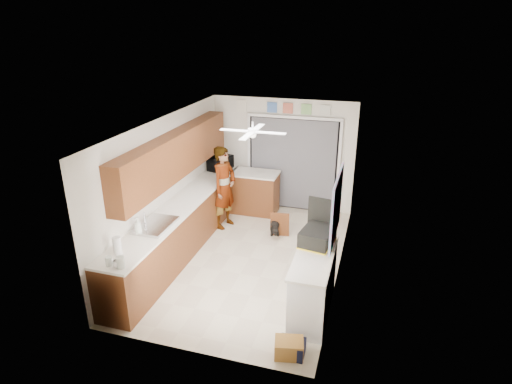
# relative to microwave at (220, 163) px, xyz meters

# --- Properties ---
(floor) EXTENTS (5.00, 5.00, 0.00)m
(floor) POSITION_rel_microwave_xyz_m (1.30, -1.97, -1.09)
(floor) COLOR beige
(floor) RESTS_ON ground
(ceiling) EXTENTS (5.00, 5.00, 0.00)m
(ceiling) POSITION_rel_microwave_xyz_m (1.30, -1.97, 1.41)
(ceiling) COLOR white
(ceiling) RESTS_ON ground
(wall_back) EXTENTS (3.20, 0.00, 3.20)m
(wall_back) POSITION_rel_microwave_xyz_m (1.30, 0.53, 0.16)
(wall_back) COLOR silver
(wall_back) RESTS_ON ground
(wall_front) EXTENTS (3.20, 0.00, 3.20)m
(wall_front) POSITION_rel_microwave_xyz_m (1.30, -4.47, 0.16)
(wall_front) COLOR silver
(wall_front) RESTS_ON ground
(wall_left) EXTENTS (0.00, 5.00, 5.00)m
(wall_left) POSITION_rel_microwave_xyz_m (-0.30, -1.97, 0.16)
(wall_left) COLOR silver
(wall_left) RESTS_ON ground
(wall_right) EXTENTS (0.00, 5.00, 5.00)m
(wall_right) POSITION_rel_microwave_xyz_m (2.90, -1.97, 0.16)
(wall_right) COLOR silver
(wall_right) RESTS_ON ground
(left_base_cabinets) EXTENTS (0.60, 4.80, 0.90)m
(left_base_cabinets) POSITION_rel_microwave_xyz_m (-0.00, -1.97, -0.64)
(left_base_cabinets) COLOR brown
(left_base_cabinets) RESTS_ON floor
(left_countertop) EXTENTS (0.62, 4.80, 0.04)m
(left_countertop) POSITION_rel_microwave_xyz_m (0.01, -1.97, -0.17)
(left_countertop) COLOR white
(left_countertop) RESTS_ON left_base_cabinets
(upper_cabinets) EXTENTS (0.32, 4.00, 0.80)m
(upper_cabinets) POSITION_rel_microwave_xyz_m (-0.14, -1.77, 0.71)
(upper_cabinets) COLOR brown
(upper_cabinets) RESTS_ON wall_left
(sink_basin) EXTENTS (0.50, 0.76, 0.06)m
(sink_basin) POSITION_rel_microwave_xyz_m (0.01, -2.97, -0.14)
(sink_basin) COLOR silver
(sink_basin) RESTS_ON left_countertop
(faucet) EXTENTS (0.03, 0.03, 0.22)m
(faucet) POSITION_rel_microwave_xyz_m (-0.18, -2.97, -0.04)
(faucet) COLOR silver
(faucet) RESTS_ON left_countertop
(peninsula_base) EXTENTS (1.00, 0.60, 0.90)m
(peninsula_base) POSITION_rel_microwave_xyz_m (0.80, 0.03, -0.64)
(peninsula_base) COLOR brown
(peninsula_base) RESTS_ON floor
(peninsula_top) EXTENTS (1.04, 0.64, 0.04)m
(peninsula_top) POSITION_rel_microwave_xyz_m (0.80, 0.03, -0.17)
(peninsula_top) COLOR white
(peninsula_top) RESTS_ON peninsula_base
(back_opening_recess) EXTENTS (2.00, 0.06, 2.10)m
(back_opening_recess) POSITION_rel_microwave_xyz_m (1.55, 0.50, -0.04)
(back_opening_recess) COLOR black
(back_opening_recess) RESTS_ON wall_back
(curtain_panel) EXTENTS (1.90, 0.03, 2.05)m
(curtain_panel) POSITION_rel_microwave_xyz_m (1.55, 0.46, -0.04)
(curtain_panel) COLOR slate
(curtain_panel) RESTS_ON wall_back
(door_trim_left) EXTENTS (0.06, 0.04, 2.10)m
(door_trim_left) POSITION_rel_microwave_xyz_m (0.53, 0.47, -0.04)
(door_trim_left) COLOR white
(door_trim_left) RESTS_ON wall_back
(door_trim_right) EXTENTS (0.06, 0.04, 2.10)m
(door_trim_right) POSITION_rel_microwave_xyz_m (2.57, 0.47, -0.04)
(door_trim_right) COLOR white
(door_trim_right) RESTS_ON wall_back
(door_trim_head) EXTENTS (2.10, 0.04, 0.06)m
(door_trim_head) POSITION_rel_microwave_xyz_m (1.55, 0.47, 1.03)
(door_trim_head) COLOR white
(door_trim_head) RESTS_ON wall_back
(header_frame_1) EXTENTS (0.22, 0.02, 0.22)m
(header_frame_1) POSITION_rel_microwave_xyz_m (1.05, 0.50, 1.21)
(header_frame_1) COLOR #446EB7
(header_frame_1) RESTS_ON wall_back
(header_frame_2) EXTENTS (0.22, 0.02, 0.22)m
(header_frame_2) POSITION_rel_microwave_xyz_m (1.40, 0.50, 1.21)
(header_frame_2) COLOR #C8604B
(header_frame_2) RESTS_ON wall_back
(header_frame_3) EXTENTS (0.22, 0.02, 0.22)m
(header_frame_3) POSITION_rel_microwave_xyz_m (1.80, 0.50, 1.21)
(header_frame_3) COLOR #7DB668
(header_frame_3) RESTS_ON wall_back
(header_frame_4) EXTENTS (0.22, 0.02, 0.22)m
(header_frame_4) POSITION_rel_microwave_xyz_m (2.20, 0.50, 1.21)
(header_frame_4) COLOR silver
(header_frame_4) RESTS_ON wall_back
(route66_sign) EXTENTS (0.22, 0.02, 0.26)m
(route66_sign) POSITION_rel_microwave_xyz_m (0.35, 0.50, 1.21)
(route66_sign) COLOR silver
(route66_sign) RESTS_ON wall_back
(right_counter_base) EXTENTS (0.50, 1.40, 0.90)m
(right_counter_base) POSITION_rel_microwave_xyz_m (2.65, -3.17, -0.64)
(right_counter_base) COLOR white
(right_counter_base) RESTS_ON floor
(right_counter_top) EXTENTS (0.54, 1.44, 0.04)m
(right_counter_top) POSITION_rel_microwave_xyz_m (2.64, -3.17, -0.17)
(right_counter_top) COLOR white
(right_counter_top) RESTS_ON right_counter_base
(abstract_painting) EXTENTS (0.03, 1.15, 0.95)m
(abstract_painting) POSITION_rel_microwave_xyz_m (2.88, -2.97, 0.56)
(abstract_painting) COLOR #F159A6
(abstract_painting) RESTS_ON wall_right
(ceiling_fan) EXTENTS (1.14, 1.14, 0.24)m
(ceiling_fan) POSITION_rel_microwave_xyz_m (1.30, -1.77, 1.23)
(ceiling_fan) COLOR white
(ceiling_fan) RESTS_ON ceiling
(microwave) EXTENTS (0.49, 0.62, 0.30)m
(microwave) POSITION_rel_microwave_xyz_m (0.00, 0.00, 0.00)
(microwave) COLOR black
(microwave) RESTS_ON left_countertop
(soap_bottle) EXTENTS (0.15, 0.15, 0.29)m
(soap_bottle) POSITION_rel_microwave_xyz_m (-0.10, -3.30, -0.00)
(soap_bottle) COLOR silver
(soap_bottle) RESTS_ON left_countertop
(cup) EXTENTS (0.13, 0.13, 0.10)m
(cup) POSITION_rel_microwave_xyz_m (0.12, -4.22, -0.10)
(cup) COLOR white
(cup) RESTS_ON left_countertop
(jar_a) EXTENTS (0.14, 0.14, 0.16)m
(jar_a) POSITION_rel_microwave_xyz_m (0.17, -4.22, -0.07)
(jar_a) COLOR silver
(jar_a) RESTS_ON left_countertop
(jar_b) EXTENTS (0.09, 0.09, 0.13)m
(jar_b) POSITION_rel_microwave_xyz_m (-0.01, -4.22, -0.08)
(jar_b) COLOR silver
(jar_b) RESTS_ON left_countertop
(paper_towel_roll) EXTENTS (0.15, 0.15, 0.26)m
(paper_towel_roll) POSITION_rel_microwave_xyz_m (-0.08, -3.91, -0.02)
(paper_towel_roll) COLOR white
(paper_towel_roll) RESTS_ON left_countertop
(suitcase) EXTENTS (0.52, 0.64, 0.25)m
(suitcase) POSITION_rel_microwave_xyz_m (2.62, -2.80, -0.03)
(suitcase) COLOR black
(suitcase) RESTS_ON right_counter_top
(suitcase_rim) EXTENTS (0.53, 0.65, 0.02)m
(suitcase_rim) POSITION_rel_microwave_xyz_m (2.62, -2.80, -0.14)
(suitcase_rim) COLOR yellow
(suitcase_rim) RESTS_ON suitcase
(suitcase_lid) EXTENTS (0.42, 0.10, 0.50)m
(suitcase_lid) POSITION_rel_microwave_xyz_m (2.62, -2.51, 0.22)
(suitcase_lid) COLOR black
(suitcase_lid) RESTS_ON suitcase
(cardboard_box) EXTENTS (0.42, 0.35, 0.23)m
(cardboard_box) POSITION_rel_microwave_xyz_m (2.51, -4.17, -0.98)
(cardboard_box) COLOR #B88B39
(cardboard_box) RESTS_ON floor
(navy_crate) EXTENTS (0.33, 0.28, 0.20)m
(navy_crate) POSITION_rel_microwave_xyz_m (2.55, -4.15, -0.99)
(navy_crate) COLOR #141732
(navy_crate) RESTS_ON floor
(cabinet_door_panel) EXTENTS (0.38, 0.19, 0.55)m
(cabinet_door_panel) POSITION_rel_microwave_xyz_m (1.63, -1.02, -0.81)
(cabinet_door_panel) COLOR brown
(cabinet_door_panel) RESTS_ON floor
(man) EXTENTS (0.57, 0.72, 1.73)m
(man) POSITION_rel_microwave_xyz_m (0.40, -0.84, -0.23)
(man) COLOR white
(man) RESTS_ON floor
(dog) EXTENTS (0.36, 0.56, 0.41)m
(dog) POSITION_rel_microwave_xyz_m (1.49, -0.88, -0.89)
(dog) COLOR black
(dog) RESTS_ON floor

